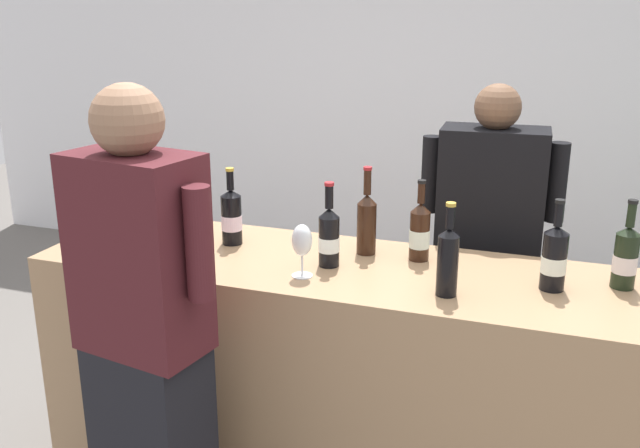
% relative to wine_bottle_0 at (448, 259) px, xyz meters
% --- Properties ---
extents(wall_back, '(8.00, 0.10, 2.80)m').
position_rel_wine_bottle_0_xyz_m(wall_back, '(-0.42, 2.75, 0.27)').
color(wall_back, white).
rests_on(wall_back, ground_plane).
extents(counter, '(2.31, 0.67, 1.01)m').
position_rel_wine_bottle_0_xyz_m(counter, '(-0.42, 0.15, -0.63)').
color(counter, '#9E7A56').
rests_on(counter, ground_plane).
extents(wine_bottle_0, '(0.07, 0.07, 0.32)m').
position_rel_wine_bottle_0_xyz_m(wine_bottle_0, '(0.00, 0.00, 0.00)').
color(wine_bottle_0, black).
rests_on(wine_bottle_0, counter).
extents(wine_bottle_1, '(0.08, 0.08, 0.31)m').
position_rel_wine_bottle_0_xyz_m(wine_bottle_1, '(-0.91, 0.24, -0.01)').
color(wine_bottle_1, black).
rests_on(wine_bottle_1, counter).
extents(wine_bottle_2, '(0.08, 0.08, 0.31)m').
position_rel_wine_bottle_0_xyz_m(wine_bottle_2, '(-0.98, 0.02, -0.01)').
color(wine_bottle_2, black).
rests_on(wine_bottle_2, counter).
extents(wine_bottle_3, '(0.08, 0.08, 0.34)m').
position_rel_wine_bottle_0_xyz_m(wine_bottle_3, '(-0.36, 0.31, 0.00)').
color(wine_bottle_3, black).
rests_on(wine_bottle_3, counter).
extents(wine_bottle_4, '(0.08, 0.08, 0.34)m').
position_rel_wine_bottle_0_xyz_m(wine_bottle_4, '(-1.10, 0.19, 0.00)').
color(wine_bottle_4, black).
rests_on(wine_bottle_4, counter).
extents(wine_bottle_5, '(0.08, 0.08, 0.31)m').
position_rel_wine_bottle_0_xyz_m(wine_bottle_5, '(-0.16, 0.31, -0.01)').
color(wine_bottle_5, black).
rests_on(wine_bottle_5, counter).
extents(wine_bottle_6, '(0.08, 0.08, 0.31)m').
position_rel_wine_bottle_0_xyz_m(wine_bottle_6, '(0.56, 0.27, -0.02)').
color(wine_bottle_6, black).
rests_on(wine_bottle_6, counter).
extents(wine_bottle_7, '(0.08, 0.08, 0.32)m').
position_rel_wine_bottle_0_xyz_m(wine_bottle_7, '(0.33, 0.17, -0.01)').
color(wine_bottle_7, black).
rests_on(wine_bottle_7, counter).
extents(wine_bottle_8, '(0.08, 0.08, 0.34)m').
position_rel_wine_bottle_0_xyz_m(wine_bottle_8, '(-1.23, 0.06, -0.00)').
color(wine_bottle_8, black).
rests_on(wine_bottle_8, counter).
extents(wine_bottle_9, '(0.08, 0.08, 0.32)m').
position_rel_wine_bottle_0_xyz_m(wine_bottle_9, '(-0.46, 0.13, -0.01)').
color(wine_bottle_9, black).
rests_on(wine_bottle_9, counter).
extents(wine_glass, '(0.08, 0.08, 0.19)m').
position_rel_wine_bottle_0_xyz_m(wine_glass, '(-0.51, -0.00, 0.00)').
color(wine_glass, silver).
rests_on(wine_glass, counter).
extents(person_server, '(0.60, 0.26, 1.63)m').
position_rel_wine_bottle_0_xyz_m(person_server, '(0.05, 0.76, -0.34)').
color(person_server, black).
rests_on(person_server, ground_plane).
extents(person_guest, '(0.55, 0.30, 1.72)m').
position_rel_wine_bottle_0_xyz_m(person_guest, '(-0.87, -0.47, -0.28)').
color(person_guest, black).
rests_on(person_guest, ground_plane).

